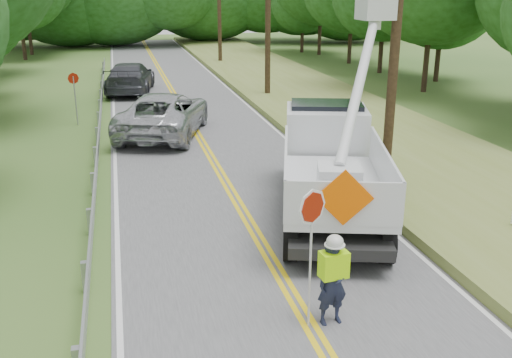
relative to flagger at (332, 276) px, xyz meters
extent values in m
cube|color=#4E4E50|center=(-0.41, 12.26, -0.98)|extent=(7.20, 96.00, 0.02)
cube|color=yellow|center=(-0.51, 12.26, -0.96)|extent=(0.12, 96.00, 0.00)
cube|color=yellow|center=(-0.31, 12.26, -0.96)|extent=(0.12, 96.00, 0.00)
cube|color=silver|center=(-3.86, 12.26, -0.96)|extent=(0.12, 96.00, 0.00)
cube|color=silver|center=(3.04, 12.26, -0.96)|extent=(0.12, 96.00, 0.00)
cube|color=#A1A2A9|center=(-4.51, 2.26, -0.64)|extent=(0.12, 0.14, 0.70)
cube|color=#A1A2A9|center=(-4.51, 5.26, -0.64)|extent=(0.12, 0.14, 0.70)
cube|color=#A1A2A9|center=(-4.51, 8.26, -0.64)|extent=(0.12, 0.14, 0.70)
cube|color=#A1A2A9|center=(-4.51, 11.26, -0.64)|extent=(0.12, 0.14, 0.70)
cube|color=#A1A2A9|center=(-4.51, 14.26, -0.64)|extent=(0.12, 0.14, 0.70)
cube|color=#A1A2A9|center=(-4.51, 17.26, -0.64)|extent=(0.12, 0.14, 0.70)
cube|color=#A1A2A9|center=(-4.51, 20.26, -0.64)|extent=(0.12, 0.14, 0.70)
cube|color=#A1A2A9|center=(-4.51, 23.26, -0.64)|extent=(0.12, 0.14, 0.70)
cube|color=#A1A2A9|center=(-4.51, 26.26, -0.64)|extent=(0.12, 0.14, 0.70)
cube|color=#A1A2A9|center=(-4.51, 29.26, -0.64)|extent=(0.12, 0.14, 0.70)
cube|color=#A1A2A9|center=(-4.51, 32.26, -0.64)|extent=(0.12, 0.14, 0.70)
cube|color=#A1A2A9|center=(-4.51, 35.26, -0.64)|extent=(0.12, 0.14, 0.70)
cube|color=#A1A2A9|center=(-4.41, 13.26, -0.39)|extent=(0.05, 48.00, 0.34)
cylinder|color=black|center=(4.59, 7.26, 4.01)|extent=(0.30, 0.30, 10.00)
cylinder|color=black|center=(4.59, 22.26, 4.01)|extent=(0.30, 0.30, 10.00)
cube|color=olive|center=(6.69, 12.26, -0.84)|extent=(7.00, 96.00, 0.30)
cylinder|color=#332319|center=(-11.07, 44.09, 0.71)|extent=(0.32, 0.32, 3.39)
cylinder|color=#332319|center=(-11.02, 48.11, 0.98)|extent=(0.32, 0.32, 3.93)
cylinder|color=#332319|center=(14.18, 22.07, 0.98)|extent=(0.32, 0.32, 3.92)
cylinder|color=#332319|center=(16.93, 25.44, 0.50)|extent=(0.32, 0.32, 2.98)
ellipsoid|color=#1B4310|center=(16.93, 25.44, 4.14)|extent=(6.94, 6.94, 6.11)
cylinder|color=#332319|center=(14.98, 29.86, 0.60)|extent=(0.32, 0.32, 3.17)
cylinder|color=#332319|center=(14.88, 35.42, 0.70)|extent=(0.32, 0.32, 3.38)
cylinder|color=#332319|center=(14.57, 41.80, 0.85)|extent=(0.32, 0.32, 3.68)
cylinder|color=#332319|center=(13.68, 44.15, 0.28)|extent=(0.32, 0.32, 2.52)
ellipsoid|color=#1B4310|center=(13.68, 44.15, 3.36)|extent=(5.89, 5.89, 5.18)
imported|color=#191E33|center=(0.02, 0.00, -0.14)|extent=(0.64, 0.46, 1.65)
cube|color=#A2F104|center=(0.02, 0.00, 0.24)|extent=(0.54, 0.37, 0.50)
ellipsoid|color=silver|center=(0.02, 0.00, 0.70)|extent=(0.31, 0.31, 0.25)
cylinder|color=#B7B7B7|center=(-0.44, 0.00, 0.19)|extent=(0.04, 0.04, 2.32)
cylinder|color=maroon|center=(-0.44, 0.00, 1.41)|extent=(0.59, 0.35, 0.66)
cylinder|color=black|center=(0.02, 2.69, -0.44)|extent=(0.61, 1.09, 1.04)
cylinder|color=black|center=(2.10, 2.06, -0.44)|extent=(0.61, 1.09, 1.04)
cylinder|color=black|center=(0.65, 4.77, -0.44)|extent=(0.61, 1.09, 1.04)
cylinder|color=black|center=(2.73, 4.14, -0.44)|extent=(0.61, 1.09, 1.04)
cylinder|color=black|center=(1.43, 7.37, -0.44)|extent=(0.61, 1.09, 1.04)
cylinder|color=black|center=(3.51, 6.74, -0.44)|extent=(0.61, 1.09, 1.04)
cube|color=black|center=(1.78, 4.76, -0.37)|extent=(4.19, 7.31, 0.27)
cube|color=silver|center=(1.56, 4.04, 0.18)|extent=(3.83, 5.51, 0.24)
cube|color=silver|center=(0.39, 4.39, 0.72)|extent=(1.50, 4.80, 0.98)
cube|color=silver|center=(2.74, 3.68, 0.72)|extent=(1.50, 4.80, 0.98)
cube|color=silver|center=(0.85, 1.67, 0.72)|extent=(2.41, 0.78, 0.98)
cube|color=silver|center=(2.63, 7.57, 0.50)|extent=(2.94, 2.68, 1.96)
cube|color=black|center=(2.69, 7.78, 1.21)|extent=(2.49, 1.98, 0.81)
cube|color=silver|center=(1.22, 2.89, 0.72)|extent=(1.22, 1.22, 0.87)
cube|color=silver|center=(3.89, 7.26, 4.55)|extent=(0.92, 0.92, 0.92)
cube|color=#FB5D00|center=(0.82, 1.59, 0.88)|extent=(1.19, 0.39, 1.23)
imported|color=#B2B5BA|center=(-1.77, 15.17, -0.06)|extent=(4.84, 7.09, 1.80)
imported|color=#3C3E45|center=(-2.83, 25.86, -0.09)|extent=(3.35, 6.34, 1.75)
cylinder|color=#A1A2A9|center=(-5.47, 17.98, 0.12)|extent=(0.06, 0.06, 2.21)
cylinder|color=maroon|center=(-5.47, 17.98, 1.13)|extent=(0.48, 0.20, 0.50)
cylinder|color=#A1A2A9|center=(5.85, 2.63, -0.75)|extent=(0.02, 0.02, 0.47)
camera|label=1|loc=(-3.56, -8.79, 5.05)|focal=40.28mm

